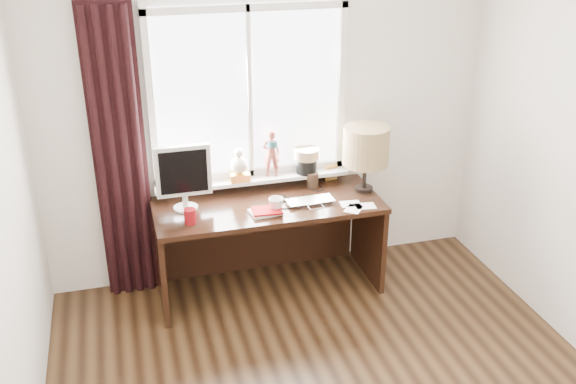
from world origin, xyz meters
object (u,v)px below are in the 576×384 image
object	(u,v)px
laptop	(311,201)
mug	(276,204)
table_lamp	(366,147)
red_cup	(190,216)
desk	(265,226)
monitor	(183,174)

from	to	relation	value
laptop	mug	bearing A→B (deg)	-169.26
mug	table_lamp	world-z (taller)	table_lamp
laptop	mug	distance (m)	0.29
red_cup	desk	xyz separation A→B (m)	(0.60, 0.27, -0.30)
laptop	desk	distance (m)	0.44
laptop	monitor	size ratio (longest dim) A/B	0.73
mug	desk	distance (m)	0.39
desk	table_lamp	xyz separation A→B (m)	(0.77, -0.08, 0.61)
monitor	table_lamp	world-z (taller)	table_lamp
mug	laptop	bearing A→B (deg)	12.79
monitor	laptop	bearing A→B (deg)	-9.35
monitor	table_lamp	bearing A→B (deg)	-1.94
desk	table_lamp	size ratio (longest dim) A/B	3.27
laptop	monitor	bearing A→B (deg)	168.60
monitor	table_lamp	xyz separation A→B (m)	(1.38, -0.05, 0.09)
mug	monitor	world-z (taller)	monitor
desk	table_lamp	distance (m)	0.99
laptop	desk	bearing A→B (deg)	147.46
red_cup	monitor	bearing A→B (deg)	90.51
laptop	table_lamp	world-z (taller)	table_lamp
mug	desk	world-z (taller)	mug
laptop	table_lamp	size ratio (longest dim) A/B	0.69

